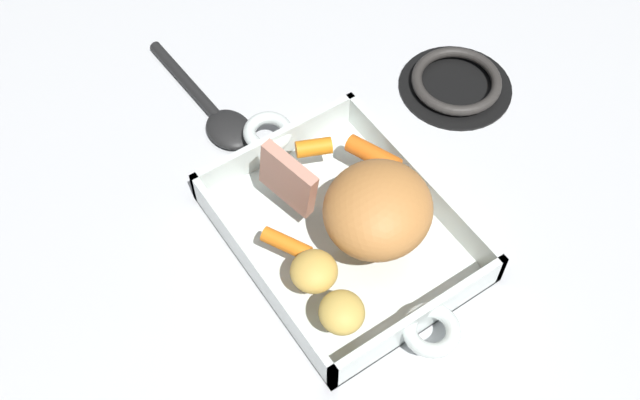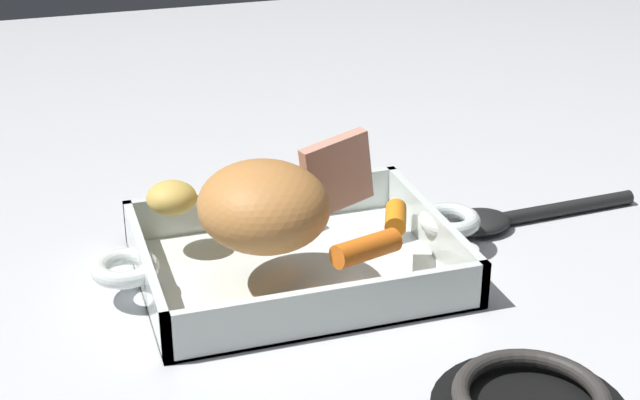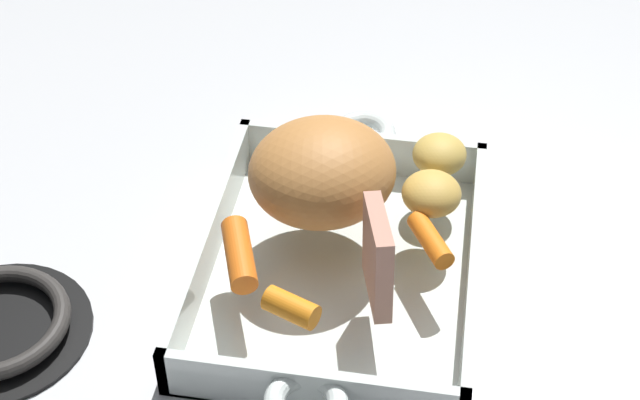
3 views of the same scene
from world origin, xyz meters
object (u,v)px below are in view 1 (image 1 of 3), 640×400
at_px(potato_golden_small, 314,271).
at_px(serving_spoon, 214,112).
at_px(stove_burner_rear, 456,83).
at_px(baby_carrot_center_right, 373,155).
at_px(potato_golden_large, 342,312).
at_px(baby_carrot_short, 286,244).
at_px(roasting_dish, 342,230).
at_px(pork_roast, 378,209).
at_px(roast_slice_thin, 288,180).
at_px(baby_carrot_center_left, 314,147).

distance_m(potato_golden_small, serving_spoon, 0.30).
bearing_deg(stove_burner_rear, baby_carrot_center_right, -71.16).
xyz_separation_m(baby_carrot_center_right, serving_spoon, (-0.20, -0.11, -0.05)).
distance_m(potato_golden_large, stove_burner_rear, 0.40).
xyz_separation_m(potato_golden_large, potato_golden_small, (-0.06, 0.00, 0.00)).
bearing_deg(potato_golden_small, baby_carrot_short, -175.93).
xyz_separation_m(roasting_dish, pork_roast, (0.04, 0.02, 0.07)).
relative_size(roasting_dish, roast_slice_thin, 5.31).
bearing_deg(pork_roast, potato_golden_small, -81.55).
bearing_deg(pork_roast, baby_carrot_short, -110.27).
height_order(baby_carrot_short, serving_spoon, baby_carrot_short).
distance_m(roasting_dish, potato_golden_large, 0.14).
height_order(roasting_dish, roast_slice_thin, roast_slice_thin).
xyz_separation_m(roasting_dish, baby_carrot_short, (-0.00, -0.08, 0.04)).
distance_m(roast_slice_thin, baby_carrot_short, 0.07).
xyz_separation_m(pork_roast, baby_carrot_short, (-0.04, -0.10, -0.03)).
height_order(roasting_dish, stove_burner_rear, roasting_dish).
distance_m(baby_carrot_center_right, potato_golden_large, 0.21).
bearing_deg(roasting_dish, baby_carrot_short, -90.14).
distance_m(pork_roast, baby_carrot_center_left, 0.13).
height_order(baby_carrot_center_left, potato_golden_large, potato_golden_large).
height_order(baby_carrot_center_right, potato_golden_small, potato_golden_small).
bearing_deg(stove_burner_rear, serving_spoon, -114.96).
bearing_deg(roasting_dish, potato_golden_large, -35.71).
xyz_separation_m(roasting_dish, potato_golden_large, (0.10, -0.07, 0.05)).
relative_size(roast_slice_thin, baby_carrot_center_right, 1.08).
bearing_deg(stove_burner_rear, potato_golden_small, -64.87).
relative_size(pork_roast, baby_carrot_center_left, 2.94).
bearing_deg(baby_carrot_short, potato_golden_small, 4.07).
height_order(baby_carrot_short, baby_carrot_center_right, baby_carrot_center_right).
height_order(roast_slice_thin, baby_carrot_short, roast_slice_thin).
relative_size(roasting_dish, potato_golden_large, 7.76).
bearing_deg(pork_roast, stove_burner_rear, 120.55).
bearing_deg(baby_carrot_center_right, baby_carrot_short, -73.63).
height_order(potato_golden_large, potato_golden_small, potato_golden_small).
distance_m(pork_roast, potato_golden_small, 0.10).
height_order(baby_carrot_center_left, baby_carrot_center_right, baby_carrot_center_right).
distance_m(roasting_dish, pork_roast, 0.08).
xyz_separation_m(baby_carrot_center_right, stove_burner_rear, (-0.06, 0.19, -0.05)).
xyz_separation_m(baby_carrot_center_right, potato_golden_large, (0.15, -0.15, 0.01)).
height_order(pork_roast, baby_carrot_short, pork_roast).
bearing_deg(potato_golden_small, roasting_dish, 124.18).
height_order(roasting_dish, baby_carrot_center_right, baby_carrot_center_right).
xyz_separation_m(pork_roast, potato_golden_small, (0.01, -0.09, -0.02)).
distance_m(baby_carrot_short, potato_golden_small, 0.05).
bearing_deg(serving_spoon, pork_roast, 7.58).
distance_m(baby_carrot_center_left, baby_carrot_center_right, 0.07).
height_order(pork_roast, serving_spoon, pork_roast).
relative_size(pork_roast, baby_carrot_short, 2.23).
distance_m(potato_golden_large, serving_spoon, 0.36).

